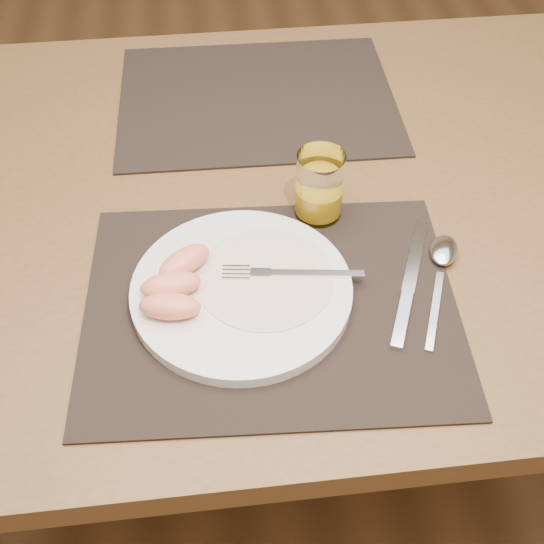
{
  "coord_description": "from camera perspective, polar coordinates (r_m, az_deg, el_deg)",
  "views": [
    {
      "loc": [
        -0.08,
        -0.74,
        1.39
      ],
      "look_at": [
        -0.02,
        -0.18,
        0.77
      ],
      "focal_mm": 45.0,
      "sensor_mm": 36.0,
      "label": 1
    }
  ],
  "objects": [
    {
      "name": "table",
      "position": [
        1.04,
        -0.07,
        3.69
      ],
      "size": [
        1.4,
        0.9,
        0.75
      ],
      "color": "brown",
      "rests_on": "ground"
    },
    {
      "name": "fork",
      "position": [
        0.84,
        0.69,
        -0.1
      ],
      "size": [
        0.18,
        0.04,
        0.0
      ],
      "color": "silver",
      "rests_on": "plate"
    },
    {
      "name": "spoon",
      "position": [
        0.9,
        14.08,
        1.1
      ],
      "size": [
        0.09,
        0.19,
        0.01
      ],
      "color": "silver",
      "rests_on": "placemat_near"
    },
    {
      "name": "plate_dressing",
      "position": [
        0.83,
        -0.59,
        -0.45
      ],
      "size": [
        0.17,
        0.17,
        0.0
      ],
      "color": "white",
      "rests_on": "plate"
    },
    {
      "name": "juice_glass",
      "position": [
        0.91,
        3.98,
        6.97
      ],
      "size": [
        0.06,
        0.06,
        0.1
      ],
      "color": "white",
      "rests_on": "placemat_near"
    },
    {
      "name": "placemat_near",
      "position": [
        0.83,
        -0.09,
        -2.74
      ],
      "size": [
        0.47,
        0.38,
        0.0
      ],
      "primitive_type": "cube",
      "rotation": [
        0.0,
        0.0,
        -0.06
      ],
      "color": "black",
      "rests_on": "table"
    },
    {
      "name": "plate",
      "position": [
        0.83,
        -2.57,
        -1.54
      ],
      "size": [
        0.27,
        0.27,
        0.02
      ],
      "primitive_type": "cylinder",
      "color": "white",
      "rests_on": "placemat_near"
    },
    {
      "name": "placemat_far",
      "position": [
        1.16,
        -1.26,
        14.29
      ],
      "size": [
        0.46,
        0.36,
        0.0
      ],
      "primitive_type": "cube",
      "rotation": [
        0.0,
        0.0,
        -0.02
      ],
      "color": "black",
      "rests_on": "table"
    },
    {
      "name": "knife",
      "position": [
        0.85,
        11.29,
        -1.58
      ],
      "size": [
        0.1,
        0.21,
        0.01
      ],
      "color": "silver",
      "rests_on": "placemat_near"
    },
    {
      "name": "grapefruit_wedges",
      "position": [
        0.82,
        -8.11,
        -0.99
      ],
      "size": [
        0.1,
        0.13,
        0.03
      ],
      "color": "#FF8968",
      "rests_on": "plate"
    },
    {
      "name": "ground",
      "position": [
        1.58,
        -0.05,
        -13.96
      ],
      "size": [
        5.0,
        5.0,
        0.0
      ],
      "primitive_type": "plane",
      "color": "brown",
      "rests_on": "ground"
    }
  ]
}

